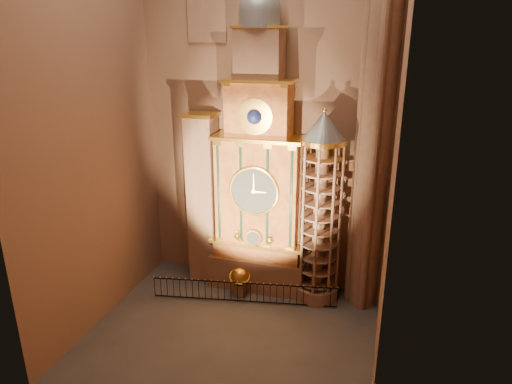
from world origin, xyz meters
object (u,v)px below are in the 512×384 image
(portrait_tower, at_px, (204,199))
(stair_turret, at_px, (320,211))
(celestial_globe, at_px, (240,279))
(astronomical_clock, at_px, (259,179))
(iron_railing, at_px, (244,292))

(portrait_tower, bearing_deg, stair_turret, -2.33)
(celestial_globe, bearing_deg, astronomical_clock, 62.62)
(stair_turret, relative_size, iron_railing, 1.06)
(stair_turret, bearing_deg, iron_railing, -154.02)
(astronomical_clock, relative_size, stair_turret, 1.55)
(portrait_tower, relative_size, iron_railing, 1.00)
(iron_railing, bearing_deg, celestial_globe, 125.17)
(celestial_globe, bearing_deg, portrait_tower, 151.69)
(stair_turret, bearing_deg, celestial_globe, -164.74)
(astronomical_clock, bearing_deg, portrait_tower, 179.71)
(portrait_tower, bearing_deg, celestial_globe, -28.31)
(astronomical_clock, xyz_separation_m, celestial_globe, (-0.73, -1.42, -5.64))
(stair_turret, xyz_separation_m, iron_railing, (-3.76, -1.83, -4.61))
(astronomical_clock, height_order, iron_railing, astronomical_clock)
(iron_railing, bearing_deg, astronomical_clock, 82.98)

